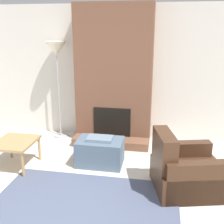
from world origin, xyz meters
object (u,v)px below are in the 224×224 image
Objects in this scene: ottoman at (100,152)px; armchair at (183,173)px; floor_lamp_left at (56,53)px; side_table at (15,144)px.

armchair reaches higher than ottoman.
ottoman is 1.40m from armchair.
floor_lamp_left reaches higher than armchair.
side_table is 0.35× the size of floor_lamp_left.
side_table is at bearing 71.21° from armchair.
armchair is 0.56× the size of floor_lamp_left.
floor_lamp_left is at bearing 135.34° from ottoman.
ottoman is at bearing 53.34° from armchair.
floor_lamp_left is (0.23, 1.39, 1.31)m from side_table.
side_table is at bearing -166.04° from ottoman.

